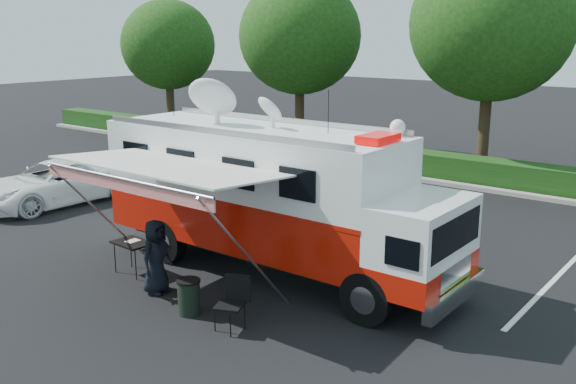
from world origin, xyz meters
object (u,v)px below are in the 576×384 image
object	(u,v)px
command_truck	(272,196)
trash_bin	(189,297)
folding_table	(132,244)
white_suv	(56,204)

from	to	relation	value
command_truck	trash_bin	distance (m)	3.31
command_truck	folding_table	size ratio (longest dim) A/B	9.48
command_truck	white_suv	xyz separation A→B (m)	(-9.77, 0.39, -1.89)
folding_table	white_suv	bearing A→B (deg)	160.61
folding_table	command_truck	bearing A→B (deg)	39.87
white_suv	folding_table	world-z (taller)	folding_table
command_truck	trash_bin	world-z (taller)	command_truck
command_truck	folding_table	world-z (taller)	command_truck
trash_bin	white_suv	bearing A→B (deg)	161.53
command_truck	trash_bin	size ratio (longest dim) A/B	12.36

